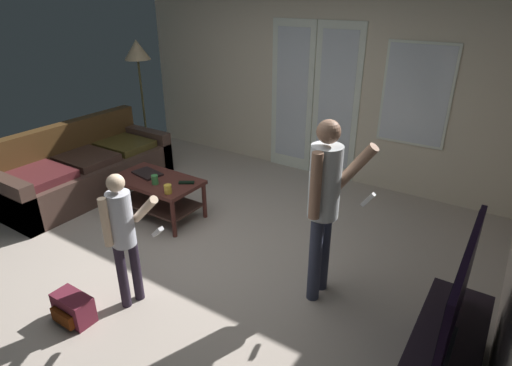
% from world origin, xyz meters
% --- Properties ---
extents(ground_plane, '(5.50, 5.43, 0.02)m').
position_xyz_m(ground_plane, '(0.00, 0.00, -0.01)').
color(ground_plane, '#B3A597').
extents(wall_back_with_doors, '(5.50, 0.09, 2.79)m').
position_xyz_m(wall_back_with_doors, '(0.04, 2.68, 1.35)').
color(wall_back_with_doors, beige).
rests_on(wall_back_with_doors, ground_plane).
extents(leather_couch, '(0.90, 2.17, 0.85)m').
position_xyz_m(leather_couch, '(-2.06, 0.48, 0.29)').
color(leather_couch, '#47332C').
rests_on(leather_couch, ground_plane).
extents(coffee_table, '(1.01, 0.57, 0.46)m').
position_xyz_m(coffee_table, '(-0.80, 0.52, 0.34)').
color(coffee_table, '#50251F').
rests_on(coffee_table, ground_plane).
extents(flat_screen_tv, '(0.08, 1.10, 0.75)m').
position_xyz_m(flat_screen_tv, '(2.42, -0.27, 0.80)').
color(flat_screen_tv, black).
rests_on(flat_screen_tv, tv_stand).
extents(person_adult, '(0.48, 0.42, 1.55)m').
position_xyz_m(person_adult, '(1.34, 0.27, 0.93)').
color(person_adult, '#33384D').
rests_on(person_adult, ground_plane).
extents(person_child, '(0.47, 0.32, 1.18)m').
position_xyz_m(person_child, '(0.10, -0.69, 0.70)').
color(person_child, '#251D2B').
rests_on(person_child, ground_plane).
extents(floor_lamp, '(0.38, 0.38, 1.75)m').
position_xyz_m(floor_lamp, '(-2.37, 1.84, 1.53)').
color(floor_lamp, '#3A281F').
rests_on(floor_lamp, ground_plane).
extents(backpack, '(0.34, 0.21, 0.23)m').
position_xyz_m(backpack, '(-0.14, -1.09, 0.11)').
color(backpack, maroon).
rests_on(backpack, ground_plane).
extents(laptop_closed, '(0.37, 0.27, 0.02)m').
position_xyz_m(laptop_closed, '(-0.98, 0.56, 0.47)').
color(laptop_closed, black).
rests_on(laptop_closed, coffee_table).
extents(cup_near_edge, '(0.07, 0.07, 0.10)m').
position_xyz_m(cup_near_edge, '(-0.71, 0.42, 0.51)').
color(cup_near_edge, '#3C8B45').
rests_on(cup_near_edge, coffee_table).
extents(cup_by_laptop, '(0.08, 0.08, 0.10)m').
position_xyz_m(cup_by_laptop, '(-0.43, 0.33, 0.51)').
color(cup_by_laptop, gold).
rests_on(cup_by_laptop, coffee_table).
extents(tv_remote_black, '(0.17, 0.13, 0.02)m').
position_xyz_m(tv_remote_black, '(-0.44, 0.62, 0.47)').
color(tv_remote_black, black).
rests_on(tv_remote_black, coffee_table).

